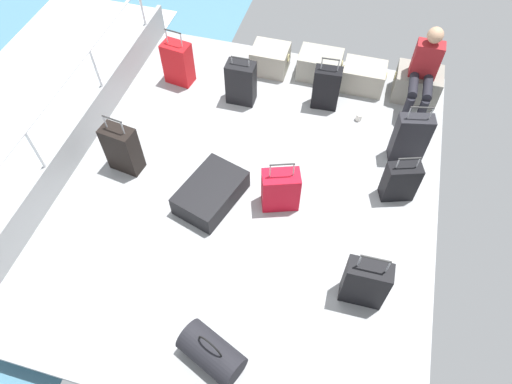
% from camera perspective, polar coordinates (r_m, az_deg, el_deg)
% --- Properties ---
extents(ground_plane, '(4.40, 5.20, 0.06)m').
position_cam_1_polar(ground_plane, '(5.53, -0.76, 0.75)').
color(ground_plane, '#939699').
extents(gunwale_port, '(0.06, 5.20, 0.45)m').
position_cam_1_polar(gunwale_port, '(6.10, -20.92, 6.49)').
color(gunwale_port, '#939699').
rests_on(gunwale_port, ground_plane).
extents(railing_port, '(0.04, 4.20, 1.02)m').
position_cam_1_polar(railing_port, '(5.74, -22.55, 10.22)').
color(railing_port, silver).
rests_on(railing_port, ground_plane).
extents(sea_wake, '(12.00, 12.00, 0.01)m').
position_cam_1_polar(sea_wake, '(7.30, -29.18, 5.23)').
color(sea_wake, teal).
rests_on(sea_wake, ground_plane).
extents(cargo_crate_0, '(0.55, 0.45, 0.37)m').
position_cam_1_polar(cargo_crate_0, '(6.89, 1.77, 16.21)').
color(cargo_crate_0, '#9E9989').
rests_on(cargo_crate_0, ground_plane).
extents(cargo_crate_1, '(0.64, 0.44, 0.37)m').
position_cam_1_polar(cargo_crate_1, '(6.85, 7.94, 15.40)').
color(cargo_crate_1, gray).
rests_on(cargo_crate_1, ground_plane).
extents(cargo_crate_2, '(0.61, 0.43, 0.36)m').
position_cam_1_polar(cargo_crate_2, '(6.76, 13.23, 13.78)').
color(cargo_crate_2, '#9E9989').
rests_on(cargo_crate_2, ground_plane).
extents(cargo_crate_3, '(0.64, 0.46, 0.42)m').
position_cam_1_polar(cargo_crate_3, '(6.80, 19.38, 12.54)').
color(cargo_crate_3, gray).
rests_on(cargo_crate_3, ground_plane).
extents(passenger_seated, '(0.34, 0.66, 1.12)m').
position_cam_1_polar(passenger_seated, '(6.42, 20.22, 14.05)').
color(passenger_seated, maroon).
rests_on(passenger_seated, ground_plane).
extents(suitcase_0, '(0.43, 0.22, 0.82)m').
position_cam_1_polar(suitcase_0, '(4.62, 13.42, -10.95)').
color(suitcase_0, black).
rests_on(suitcase_0, ground_plane).
extents(suitcase_1, '(0.38, 0.25, 0.72)m').
position_cam_1_polar(suitcase_1, '(6.31, -1.88, 13.42)').
color(suitcase_1, black).
rests_on(suitcase_1, ground_plane).
extents(suitcase_2, '(0.41, 0.30, 0.82)m').
position_cam_1_polar(suitcase_2, '(6.70, -9.67, 15.53)').
color(suitcase_2, red).
rests_on(suitcase_2, ground_plane).
extents(suitcase_3, '(0.47, 0.37, 0.72)m').
position_cam_1_polar(suitcase_3, '(5.14, 3.06, 0.26)').
color(suitcase_3, '#B70C1E').
rests_on(suitcase_3, ground_plane).
extents(suitcase_4, '(0.36, 0.22, 0.78)m').
position_cam_1_polar(suitcase_4, '(6.29, 8.74, 12.67)').
color(suitcase_4, black).
rests_on(suitcase_4, ground_plane).
extents(suitcase_5, '(0.76, 0.94, 0.27)m').
position_cam_1_polar(suitcase_5, '(5.29, -5.62, -0.08)').
color(suitcase_5, black).
rests_on(suitcase_5, ground_plane).
extents(suitcase_6, '(0.42, 0.30, 0.68)m').
position_cam_1_polar(suitcase_6, '(5.45, 17.51, 1.25)').
color(suitcase_6, black).
rests_on(suitcase_6, ground_plane).
extents(suitcase_7, '(0.42, 0.28, 0.82)m').
position_cam_1_polar(suitcase_7, '(5.66, -16.29, 5.16)').
color(suitcase_7, black).
rests_on(suitcase_7, ground_plane).
extents(suitcase_8, '(0.44, 0.26, 0.84)m').
position_cam_1_polar(suitcase_8, '(5.84, 18.66, 6.38)').
color(suitcase_8, black).
rests_on(suitcase_8, ground_plane).
extents(duffel_bag, '(0.68, 0.53, 0.47)m').
position_cam_1_polar(duffel_bag, '(4.44, -5.55, -19.28)').
color(duffel_bag, black).
rests_on(duffel_bag, ground_plane).
extents(paper_cup, '(0.08, 0.08, 0.10)m').
position_cam_1_polar(paper_cup, '(6.34, 12.68, 9.08)').
color(paper_cup, white).
rests_on(paper_cup, ground_plane).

